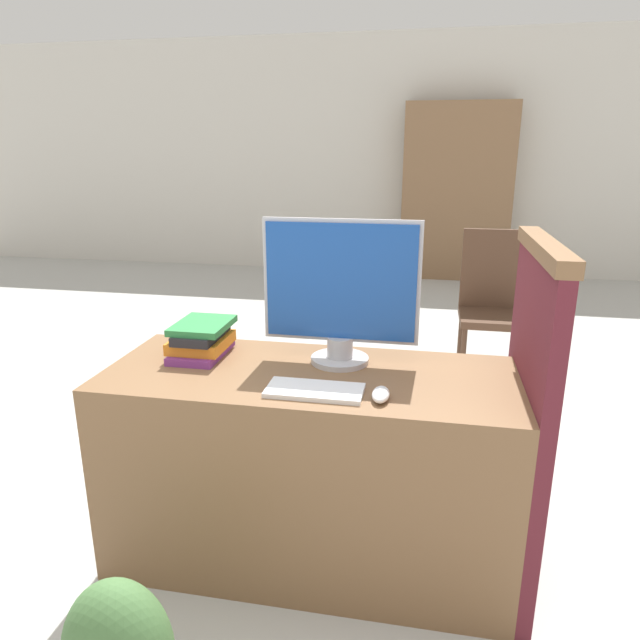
{
  "coord_description": "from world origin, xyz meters",
  "views": [
    {
      "loc": [
        0.39,
        -1.53,
        1.51
      ],
      "look_at": [
        0.05,
        0.27,
        0.96
      ],
      "focal_mm": 32.0,
      "sensor_mm": 36.0,
      "label": 1
    }
  ],
  "objects_px": {
    "keyboard": "(315,390)",
    "monitor": "(341,293)",
    "book_stack": "(202,339)",
    "mouse": "(381,394)",
    "far_chair": "(493,298)"
  },
  "relations": [
    {
      "from": "keyboard",
      "to": "book_stack",
      "type": "xyz_separation_m",
      "value": [
        -0.49,
        0.27,
        0.05
      ]
    },
    {
      "from": "monitor",
      "to": "mouse",
      "type": "height_order",
      "value": "monitor"
    },
    {
      "from": "keyboard",
      "to": "mouse",
      "type": "xyz_separation_m",
      "value": [
        0.21,
        -0.01,
        0.01
      ]
    },
    {
      "from": "mouse",
      "to": "far_chair",
      "type": "distance_m",
      "value": 2.35
    },
    {
      "from": "monitor",
      "to": "far_chair",
      "type": "xyz_separation_m",
      "value": [
        0.75,
        1.97,
        -0.49
      ]
    },
    {
      "from": "mouse",
      "to": "book_stack",
      "type": "distance_m",
      "value": 0.76
    },
    {
      "from": "monitor",
      "to": "keyboard",
      "type": "distance_m",
      "value": 0.39
    },
    {
      "from": "monitor",
      "to": "book_stack",
      "type": "relative_size",
      "value": 2.04
    },
    {
      "from": "keyboard",
      "to": "monitor",
      "type": "bearing_deg",
      "value": 82.84
    },
    {
      "from": "book_stack",
      "to": "far_chair",
      "type": "distance_m",
      "value": 2.38
    },
    {
      "from": "monitor",
      "to": "book_stack",
      "type": "height_order",
      "value": "monitor"
    },
    {
      "from": "mouse",
      "to": "book_stack",
      "type": "xyz_separation_m",
      "value": [
        -0.71,
        0.28,
        0.04
      ]
    },
    {
      "from": "monitor",
      "to": "keyboard",
      "type": "xyz_separation_m",
      "value": [
        -0.04,
        -0.29,
        -0.26
      ]
    },
    {
      "from": "monitor",
      "to": "mouse",
      "type": "bearing_deg",
      "value": -59.72
    },
    {
      "from": "book_stack",
      "to": "mouse",
      "type": "bearing_deg",
      "value": -21.56
    }
  ]
}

